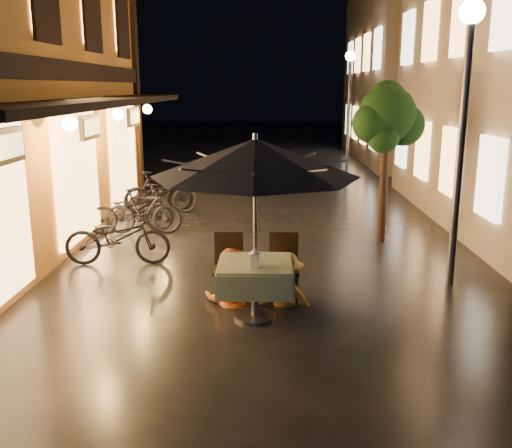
{
  "coord_description": "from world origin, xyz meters",
  "views": [
    {
      "loc": [
        0.11,
        -6.55,
        3.02
      ],
      "look_at": [
        -0.03,
        1.2,
        1.15
      ],
      "focal_mm": 40.0,
      "sensor_mm": 36.0,
      "label": 1
    }
  ],
  "objects_px": {
    "person_yellow": "(285,254)",
    "streetlamp_near": "(465,94)",
    "table_lantern": "(255,257)",
    "patio_umbrella": "(255,158)",
    "person_orange": "(230,249)",
    "cafe_table": "(255,276)",
    "bicycle_0": "(118,238)"
  },
  "relations": [
    {
      "from": "streetlamp_near",
      "to": "patio_umbrella",
      "type": "relative_size",
      "value": 1.58
    },
    {
      "from": "streetlamp_near",
      "to": "person_yellow",
      "type": "bearing_deg",
      "value": -161.55
    },
    {
      "from": "streetlamp_near",
      "to": "person_yellow",
      "type": "xyz_separation_m",
      "value": [
        -2.63,
        -0.88,
        -2.18
      ]
    },
    {
      "from": "cafe_table",
      "to": "streetlamp_near",
      "type": "bearing_deg",
      "value": 24.86
    },
    {
      "from": "person_orange",
      "to": "patio_umbrella",
      "type": "bearing_deg",
      "value": 128.01
    },
    {
      "from": "cafe_table",
      "to": "patio_umbrella",
      "type": "relative_size",
      "value": 0.37
    },
    {
      "from": "streetlamp_near",
      "to": "table_lantern",
      "type": "bearing_deg",
      "value": -151.77
    },
    {
      "from": "table_lantern",
      "to": "person_yellow",
      "type": "xyz_separation_m",
      "value": [
        0.4,
        0.75,
        -0.18
      ]
    },
    {
      "from": "streetlamp_near",
      "to": "table_lantern",
      "type": "height_order",
      "value": "streetlamp_near"
    },
    {
      "from": "cafe_table",
      "to": "bicycle_0",
      "type": "height_order",
      "value": "bicycle_0"
    },
    {
      "from": "cafe_table",
      "to": "patio_umbrella",
      "type": "bearing_deg",
      "value": 0.0
    },
    {
      "from": "cafe_table",
      "to": "table_lantern",
      "type": "distance_m",
      "value": 0.4
    },
    {
      "from": "table_lantern",
      "to": "streetlamp_near",
      "type": "bearing_deg",
      "value": 28.23
    },
    {
      "from": "patio_umbrella",
      "to": "person_yellow",
      "type": "xyz_separation_m",
      "value": [
        0.4,
        0.53,
        -1.41
      ]
    },
    {
      "from": "patio_umbrella",
      "to": "person_orange",
      "type": "height_order",
      "value": "patio_umbrella"
    },
    {
      "from": "cafe_table",
      "to": "bicycle_0",
      "type": "xyz_separation_m",
      "value": [
        -2.43,
        2.33,
        -0.11
      ]
    },
    {
      "from": "streetlamp_near",
      "to": "patio_umbrella",
      "type": "bearing_deg",
      "value": -155.14
    },
    {
      "from": "person_yellow",
      "to": "streetlamp_near",
      "type": "bearing_deg",
      "value": -156.89
    },
    {
      "from": "cafe_table",
      "to": "person_orange",
      "type": "relative_size",
      "value": 0.63
    },
    {
      "from": "table_lantern",
      "to": "bicycle_0",
      "type": "distance_m",
      "value": 3.56
    },
    {
      "from": "streetlamp_near",
      "to": "bicycle_0",
      "type": "xyz_separation_m",
      "value": [
        -5.46,
        0.93,
        -2.44
      ]
    },
    {
      "from": "patio_umbrella",
      "to": "table_lantern",
      "type": "bearing_deg",
      "value": -90.0
    },
    {
      "from": "person_orange",
      "to": "person_yellow",
      "type": "xyz_separation_m",
      "value": [
        0.77,
        -0.06,
        -0.04
      ]
    },
    {
      "from": "person_yellow",
      "to": "person_orange",
      "type": "bearing_deg",
      "value": 0.57
    },
    {
      "from": "cafe_table",
      "to": "person_yellow",
      "type": "bearing_deg",
      "value": 52.56
    },
    {
      "from": "cafe_table",
      "to": "table_lantern",
      "type": "relative_size",
      "value": 3.96
    },
    {
      "from": "cafe_table",
      "to": "table_lantern",
      "type": "height_order",
      "value": "table_lantern"
    },
    {
      "from": "cafe_table",
      "to": "bicycle_0",
      "type": "bearing_deg",
      "value": 136.18
    },
    {
      "from": "person_yellow",
      "to": "table_lantern",
      "type": "bearing_deg",
      "value": 66.36
    },
    {
      "from": "patio_umbrella",
      "to": "cafe_table",
      "type": "bearing_deg",
      "value": 180.0
    },
    {
      "from": "streetlamp_near",
      "to": "table_lantern",
      "type": "distance_m",
      "value": 3.98
    },
    {
      "from": "table_lantern",
      "to": "bicycle_0",
      "type": "height_order",
      "value": "table_lantern"
    }
  ]
}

